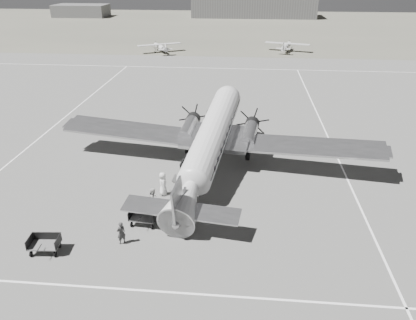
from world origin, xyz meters
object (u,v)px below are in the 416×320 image
object	(u,v)px
baggage_cart_near	(143,217)
ground_crew	(121,233)
hangar_main	(253,7)
light_plane_left	(160,48)
shed_secondary	(81,11)
light_plane_right	(286,47)
ramp_agent	(154,198)
passenger	(163,184)
dc3_airliner	(210,143)
baggage_cart_far	(45,245)

from	to	relation	value
baggage_cart_near	ground_crew	bearing A→B (deg)	-106.52
hangar_main	light_plane_left	distance (m)	69.76
shed_secondary	light_plane_left	size ratio (longest dim) A/B	1.95
light_plane_right	ground_crew	world-z (taller)	light_plane_right
baggage_cart_near	ramp_agent	size ratio (longest dim) A/B	1.14
passenger	light_plane_left	bearing A→B (deg)	-5.66
light_plane_left	ground_crew	bearing A→B (deg)	-110.31
ground_crew	passenger	xyz separation A→B (m)	(1.48, 6.35, 0.16)
hangar_main	dc3_airliner	xyz separation A→B (m)	(-4.60, -119.63, -0.52)
baggage_cart_near	ramp_agent	distance (m)	2.10
ground_crew	passenger	size ratio (longest dim) A/B	0.84
baggage_cart_near	ground_crew	world-z (taller)	ground_crew
baggage_cart_near	ramp_agent	bearing A→B (deg)	87.36
shed_secondary	light_plane_left	bearing A→B (deg)	-56.82
ground_crew	dc3_airliner	bearing A→B (deg)	-157.28
baggage_cart_far	ramp_agent	xyz separation A→B (m)	(5.70, 5.60, 0.30)
passenger	shed_secondary	bearing A→B (deg)	6.50
hangar_main	shed_secondary	distance (m)	60.22
shed_secondary	ground_crew	bearing A→B (deg)	-67.96
light_plane_left	hangar_main	bearing A→B (deg)	44.33
baggage_cart_far	passenger	world-z (taller)	passenger
shed_secondary	light_plane_left	xyz separation A→B (m)	(40.49, -61.93, -1.04)
hangar_main	passenger	bearing A→B (deg)	-93.67
shed_secondary	baggage_cart_far	xyz separation A→B (m)	(46.07, -126.26, -1.45)
ground_crew	ramp_agent	distance (m)	4.45
shed_secondary	baggage_cart_far	distance (m)	134.41
dc3_airliner	light_plane_left	world-z (taller)	dc3_airliner
baggage_cart_far	dc3_airliner	bearing A→B (deg)	46.57
shed_secondary	ramp_agent	size ratio (longest dim) A/B	10.61
shed_secondary	baggage_cart_near	distance (m)	133.09
dc3_airliner	ramp_agent	size ratio (longest dim) A/B	17.22
dc3_airliner	light_plane_right	xyz separation A→B (m)	(10.99, 56.09, -1.81)
dc3_airliner	hangar_main	bearing A→B (deg)	95.83
dc3_airliner	light_plane_right	bearing A→B (deg)	86.95
dc3_airliner	light_plane_left	size ratio (longest dim) A/B	3.16
hangar_main	light_plane_left	bearing A→B (deg)	-106.25
light_plane_left	light_plane_right	xyz separation A→B (m)	(25.90, 3.40, 0.01)
hangar_main	baggage_cart_near	bearing A→B (deg)	-93.81
light_plane_right	baggage_cart_far	distance (m)	70.70
light_plane_left	ramp_agent	xyz separation A→B (m)	(11.29, -58.73, -0.11)
dc3_airliner	baggage_cart_near	distance (m)	9.26
ramp_agent	baggage_cart_far	bearing A→B (deg)	150.94
passenger	baggage_cart_near	bearing A→B (deg)	154.76
baggage_cart_far	passenger	bearing A→B (deg)	47.24
hangar_main	ramp_agent	distance (m)	125.95
hangar_main	ground_crew	distance (m)	130.31
baggage_cart_far	passenger	distance (m)	9.73
shed_secondary	baggage_cart_far	bearing A→B (deg)	-69.95
hangar_main	ground_crew	world-z (taller)	hangar_main
ramp_agent	passenger	size ratio (longest dim) A/B	0.89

